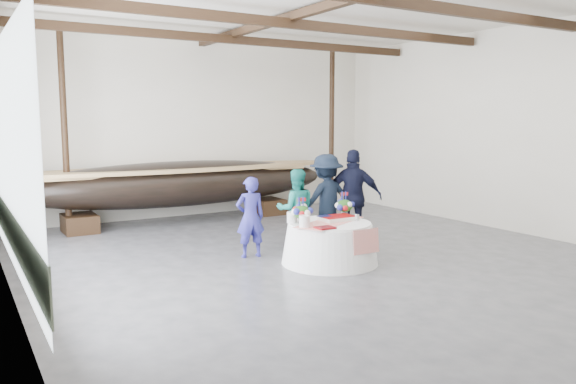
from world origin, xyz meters
TOP-DOWN VIEW (x-y plane):
  - floor at (0.00, 0.00)m, footprint 10.00×12.00m
  - wall_back at (0.00, 6.00)m, footprint 10.00×0.02m
  - wall_left at (-5.00, 0.00)m, footprint 0.02×12.00m
  - wall_right at (5.00, 0.00)m, footprint 0.02×12.00m
  - pavilion_structure at (0.00, 0.86)m, footprint 9.80×11.76m
  - open_bay at (-4.95, 1.00)m, footprint 0.03×7.00m
  - longboat_display at (-0.91, 5.10)m, footprint 7.92×1.58m
  - banquet_table at (-0.10, 0.07)m, footprint 1.67×1.67m
  - tabletop_items at (-0.11, 0.24)m, footprint 1.63×1.16m
  - guest_woman_blue at (-1.07, 1.17)m, footprint 0.58×0.42m
  - guest_woman_teal at (-0.04, 1.28)m, footprint 0.92×0.82m
  - guest_man_left at (0.70, 1.33)m, footprint 1.17×0.69m
  - guest_man_right at (1.19, 1.08)m, footprint 1.15×1.06m

SIDE VIEW (x-z plane):
  - floor at x=0.00m, z-range -0.01..0.01m
  - banquet_table at x=-0.10m, z-range 0.00..0.72m
  - guest_woman_blue at x=-1.07m, z-range 0.00..1.46m
  - guest_woman_teal at x=-0.04m, z-range 0.00..1.54m
  - tabletop_items at x=-0.11m, z-range 0.67..1.07m
  - guest_man_left at x=0.70m, z-range 0.00..1.80m
  - guest_man_right at x=1.19m, z-range 0.00..1.89m
  - longboat_display at x=-0.91m, z-range 0.21..1.69m
  - open_bay at x=-4.95m, z-range 0.23..3.43m
  - wall_back at x=0.00m, z-range 0.00..4.50m
  - wall_left at x=-5.00m, z-range 0.00..4.50m
  - wall_right at x=5.00m, z-range 0.00..4.50m
  - pavilion_structure at x=0.00m, z-range 1.75..6.25m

